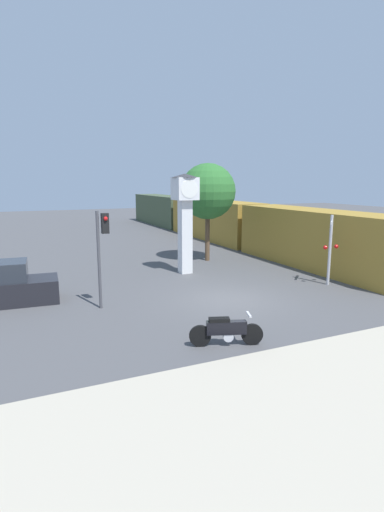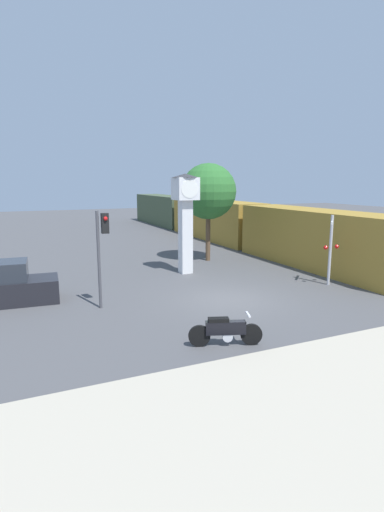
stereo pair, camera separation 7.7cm
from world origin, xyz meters
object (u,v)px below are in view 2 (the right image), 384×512
motorcycle (225,331)px  railroad_crossing_signal (331,247)px  clock_tower (185,208)px  parked_car (4,286)px  freight_train (215,220)px  street_tree (208,192)px  traffic_light (102,242)px

motorcycle → railroad_crossing_signal: railroad_crossing_signal is taller
clock_tower → parked_car: clock_tower is taller
clock_tower → motorcycle: bearing=-106.2°
parked_car → clock_tower: bearing=17.5°
freight_train → parked_car: size_ratio=9.14×
freight_train → railroad_crossing_signal: size_ratio=11.39×
railroad_crossing_signal → street_tree: size_ratio=0.56×
clock_tower → railroad_crossing_signal: size_ratio=1.58×
street_tree → motorcycle: bearing=-114.1°
traffic_light → motorcycle: bearing=-63.9°
railroad_crossing_signal → street_tree: 8.83m
traffic_light → clock_tower: bearing=38.9°
street_tree → railroad_crossing_signal: bearing=-71.2°
motorcycle → traffic_light: 6.39m
motorcycle → railroad_crossing_signal: 9.54m
parked_car → motorcycle: bearing=-46.2°
clock_tower → parked_car: 9.88m
railroad_crossing_signal → clock_tower: bearing=135.6°
clock_tower → freight_train: size_ratio=0.14×
motorcycle → traffic_light: size_ratio=0.57×
motorcycle → traffic_light: bearing=135.9°
railroad_crossing_signal → parked_car: size_ratio=0.80×
motorcycle → railroad_crossing_signal: (8.30, 4.48, 1.41)m
traffic_light → parked_car: bearing=149.0°
motorcycle → traffic_light: traffic_light is taller
motorcycle → street_tree: 14.23m
freight_train → parked_car: 21.83m
street_tree → freight_train: bearing=60.0°
street_tree → parked_car: (-11.92, -4.88, -3.67)m
clock_tower → traffic_light: size_ratio=1.39×
traffic_light → street_tree: bearing=40.9°
motorcycle → street_tree: (5.58, 12.49, 3.92)m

